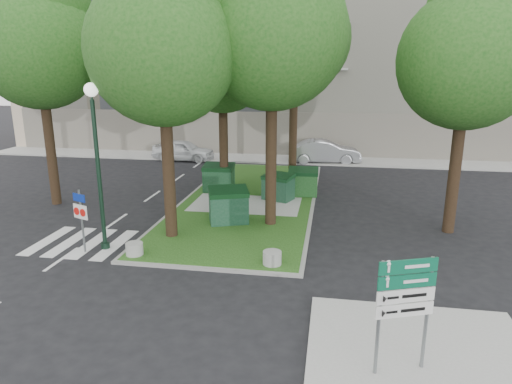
% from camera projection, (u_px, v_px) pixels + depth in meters
% --- Properties ---
extents(ground, '(120.00, 120.00, 0.00)m').
position_uv_depth(ground, '(190.00, 268.00, 14.68)').
color(ground, black).
rests_on(ground, ground).
extents(median_island, '(6.00, 16.00, 0.12)m').
position_uv_depth(median_island, '(250.00, 200.00, 22.20)').
color(median_island, '#194213').
rests_on(median_island, ground).
extents(median_kerb, '(6.30, 16.30, 0.10)m').
position_uv_depth(median_kerb, '(250.00, 200.00, 22.20)').
color(median_kerb, gray).
rests_on(median_kerb, ground).
extents(sidewalk_corner, '(5.00, 4.00, 0.12)m').
position_uv_depth(sidewalk_corner, '(420.00, 350.00, 10.29)').
color(sidewalk_corner, '#999993').
rests_on(sidewalk_corner, ground).
extents(building_sidewalk, '(42.00, 3.00, 0.12)m').
position_uv_depth(building_sidewalk, '(269.00, 159.00, 32.28)').
color(building_sidewalk, '#999993').
rests_on(building_sidewalk, ground).
extents(zebra_crossing, '(5.00, 3.00, 0.01)m').
position_uv_depth(zebra_crossing, '(104.00, 244.00, 16.71)').
color(zebra_crossing, silver).
rests_on(zebra_crossing, ground).
extents(apartment_building, '(41.00, 12.00, 16.00)m').
position_uv_depth(apartment_building, '(283.00, 46.00, 37.35)').
color(apartment_building, '#C2B191').
rests_on(apartment_building, ground).
extents(tree_median_near_left, '(5.20, 5.20, 10.53)m').
position_uv_depth(tree_median_near_left, '(165.00, 35.00, 15.44)').
color(tree_median_near_left, black).
rests_on(tree_median_near_left, ground).
extents(tree_median_near_right, '(5.60, 5.60, 11.46)m').
position_uv_depth(tree_median_near_right, '(275.00, 18.00, 16.60)').
color(tree_median_near_right, black).
rests_on(tree_median_near_right, ground).
extents(tree_median_mid, '(4.80, 4.80, 9.99)m').
position_uv_depth(tree_median_mid, '(224.00, 52.00, 21.63)').
color(tree_median_mid, black).
rests_on(tree_median_mid, ground).
extents(tree_median_far, '(5.80, 5.80, 11.93)m').
position_uv_depth(tree_median_far, '(297.00, 27.00, 23.63)').
color(tree_median_far, black).
rests_on(tree_median_far, ground).
extents(tree_street_left, '(5.40, 5.40, 11.00)m').
position_uv_depth(tree_street_left, '(40.00, 35.00, 19.81)').
color(tree_street_left, black).
rests_on(tree_street_left, ground).
extents(tree_street_right, '(5.00, 5.00, 10.06)m').
position_uv_depth(tree_street_right, '(471.00, 46.00, 16.22)').
color(tree_street_right, black).
rests_on(tree_street_right, ground).
extents(dumpster_a, '(1.57, 1.12, 1.44)m').
position_uv_depth(dumpster_a, '(219.00, 178.00, 23.37)').
color(dumpster_a, '#0F381B').
rests_on(dumpster_a, median_island).
extents(dumpster_b, '(1.86, 1.58, 1.47)m').
position_uv_depth(dumpster_b, '(229.00, 205.00, 18.58)').
color(dumpster_b, '#0F3621').
rests_on(dumpster_b, median_island).
extents(dumpster_c, '(1.66, 1.43, 1.30)m').
position_uv_depth(dumpster_c, '(278.00, 187.00, 21.83)').
color(dumpster_c, black).
rests_on(dumpster_c, median_island).
extents(dumpster_d, '(1.49, 1.06, 1.37)m').
position_uv_depth(dumpster_d, '(303.00, 182.00, 22.67)').
color(dumpster_d, '#144316').
rests_on(dumpster_d, median_island).
extents(bollard_left, '(0.58, 0.58, 0.41)m').
position_uv_depth(bollard_left, '(134.00, 249.00, 15.41)').
color(bollard_left, '#9B9C97').
rests_on(bollard_left, median_island).
extents(bollard_right, '(0.60, 0.60, 0.43)m').
position_uv_depth(bollard_right, '(272.00, 258.00, 14.65)').
color(bollard_right, gray).
rests_on(bollard_right, median_island).
extents(bollard_mid, '(0.64, 0.64, 0.46)m').
position_uv_depth(bollard_mid, '(240.00, 212.00, 19.25)').
color(bollard_mid, '#9D9C98').
rests_on(bollard_mid, median_island).
extents(litter_bin, '(0.37, 0.37, 0.64)m').
position_uv_depth(litter_bin, '(310.00, 174.00, 25.86)').
color(litter_bin, gold).
rests_on(litter_bin, median_island).
extents(street_lamp, '(0.46, 0.46, 5.78)m').
position_uv_depth(street_lamp, '(96.00, 148.00, 15.37)').
color(street_lamp, black).
rests_on(street_lamp, ground).
extents(traffic_sign_pole, '(0.64, 0.30, 2.26)m').
position_uv_depth(traffic_sign_pole, '(81.00, 213.00, 15.59)').
color(traffic_sign_pole, slate).
rests_on(traffic_sign_pole, ground).
extents(directional_sign, '(1.18, 0.48, 2.50)m').
position_uv_depth(directional_sign, '(405.00, 298.00, 9.11)').
color(directional_sign, slate).
rests_on(directional_sign, sidewalk_corner).
extents(car_white, '(4.38, 1.97, 1.46)m').
position_uv_depth(car_white, '(183.00, 150.00, 31.85)').
color(car_white, silver).
rests_on(car_white, ground).
extents(car_silver, '(4.97, 2.25, 1.58)m').
position_uv_depth(car_silver, '(324.00, 152.00, 30.91)').
color(car_silver, '#929499').
rests_on(car_silver, ground).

